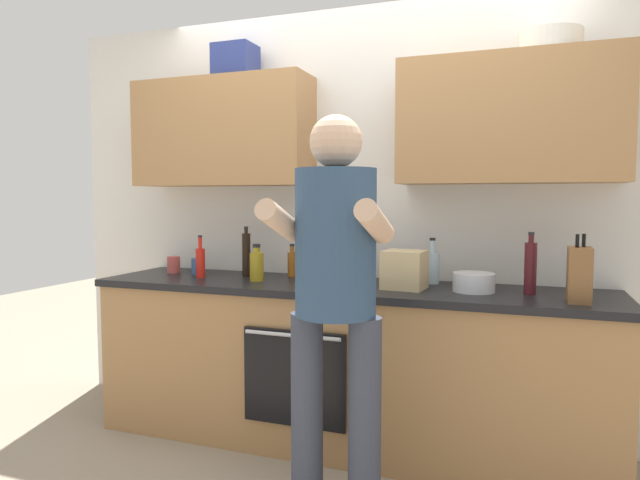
% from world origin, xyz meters
% --- Properties ---
extents(ground_plane, '(12.00, 12.00, 0.00)m').
position_xyz_m(ground_plane, '(0.00, 0.00, 0.00)').
color(ground_plane, gray).
extents(back_wall_unit, '(4.00, 0.38, 2.50)m').
position_xyz_m(back_wall_unit, '(0.00, 0.28, 1.49)').
color(back_wall_unit, silver).
rests_on(back_wall_unit, ground).
extents(counter, '(2.84, 0.67, 0.90)m').
position_xyz_m(counter, '(-0.00, -0.00, 0.45)').
color(counter, '#A37547').
rests_on(counter, ground).
extents(person_standing, '(0.49, 0.45, 1.72)m').
position_xyz_m(person_standing, '(0.19, -0.70, 1.02)').
color(person_standing, '#383D4C').
rests_on(person_standing, ground).
extents(bottle_soy, '(0.05, 0.05, 0.30)m').
position_xyz_m(bottle_soy, '(-0.65, 0.10, 1.04)').
color(bottle_soy, black).
rests_on(bottle_soy, counter).
extents(bottle_water, '(0.08, 0.08, 0.25)m').
position_xyz_m(bottle_water, '(0.45, 0.21, 0.99)').
color(bottle_water, silver).
rests_on(bottle_water, counter).
extents(bottle_juice, '(0.07, 0.07, 0.31)m').
position_xyz_m(bottle_juice, '(0.06, 0.14, 1.03)').
color(bottle_juice, orange).
rests_on(bottle_juice, counter).
extents(bottle_syrup, '(0.05, 0.05, 0.20)m').
position_xyz_m(bottle_syrup, '(-0.39, 0.19, 0.98)').
color(bottle_syrup, '#8C4C14').
rests_on(bottle_syrup, counter).
extents(bottle_oil, '(0.08, 0.08, 0.21)m').
position_xyz_m(bottle_oil, '(-0.51, -0.04, 0.99)').
color(bottle_oil, olive).
rests_on(bottle_oil, counter).
extents(bottle_wine, '(0.06, 0.06, 0.31)m').
position_xyz_m(bottle_wine, '(0.96, 0.02, 1.03)').
color(bottle_wine, '#471419').
rests_on(bottle_wine, counter).
extents(bottle_hotsauce, '(0.06, 0.06, 0.25)m').
position_xyz_m(bottle_hotsauce, '(-0.88, -0.04, 1.00)').
color(bottle_hotsauce, red).
rests_on(bottle_hotsauce, counter).
extents(cup_ceramic, '(0.08, 0.08, 0.10)m').
position_xyz_m(cup_ceramic, '(-1.16, 0.09, 0.95)').
color(cup_ceramic, '#BF4C47').
rests_on(cup_ceramic, counter).
extents(cup_tea, '(0.08, 0.08, 0.10)m').
position_xyz_m(cup_tea, '(-0.98, 0.09, 0.95)').
color(cup_tea, '#33598C').
rests_on(cup_tea, counter).
extents(cup_stoneware, '(0.07, 0.07, 0.10)m').
position_xyz_m(cup_stoneware, '(0.00, -0.02, 0.95)').
color(cup_stoneware, slate).
rests_on(cup_stoneware, counter).
extents(mixing_bowl, '(0.21, 0.21, 0.10)m').
position_xyz_m(mixing_bowl, '(0.69, 0.01, 0.95)').
color(mixing_bowl, silver).
rests_on(mixing_bowl, counter).
extents(knife_block, '(0.10, 0.14, 0.31)m').
position_xyz_m(knife_block, '(1.17, -0.14, 1.03)').
color(knife_block, brown).
rests_on(knife_block, counter).
extents(grocery_bag_bread, '(0.23, 0.21, 0.20)m').
position_xyz_m(grocery_bag_bread, '(0.34, -0.02, 1.00)').
color(grocery_bag_bread, tan).
rests_on(grocery_bag_bread, counter).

